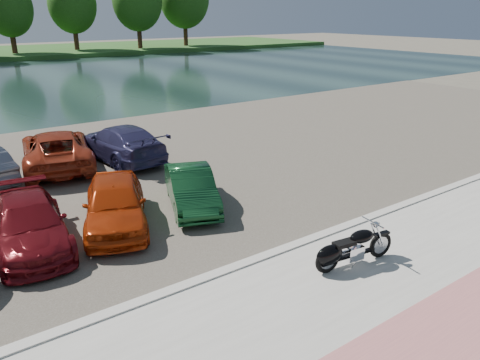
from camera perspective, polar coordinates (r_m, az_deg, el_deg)
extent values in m
plane|color=#595447|center=(11.66, 14.24, -11.55)|extent=(200.00, 200.00, 0.00)
cube|color=#A7A59D|center=(11.14, 18.26, -13.30)|extent=(60.00, 6.00, 0.10)
cube|color=#A65D65|center=(10.50, 25.09, -16.16)|extent=(60.00, 2.00, 0.01)
cube|color=#A7A59D|center=(12.79, 7.41, -7.73)|extent=(60.00, 0.30, 0.14)
cube|color=#454238|center=(19.80, -10.61, 2.03)|extent=(60.00, 18.00, 0.04)
cube|color=#182C2A|center=(47.20, -26.43, 10.54)|extent=(120.00, 40.00, 0.00)
cylinder|color=#382014|center=(73.54, -25.98, 15.48)|extent=(0.70, 0.70, 4.50)
ellipsoid|color=#183C10|center=(73.48, -26.42, 18.26)|extent=(6.30, 6.30, 7.56)
cylinder|color=#382014|center=(77.09, -19.43, 16.59)|extent=(0.70, 0.70, 4.95)
ellipsoid|color=#183C10|center=(77.05, -19.78, 19.52)|extent=(6.93, 6.93, 8.32)
cylinder|color=#382014|center=(77.66, -12.19, 17.42)|extent=(0.70, 0.70, 5.40)
ellipsoid|color=#183C10|center=(77.63, -12.43, 20.60)|extent=(7.56, 7.56, 9.07)
cylinder|color=#382014|center=(82.98, -6.68, 17.99)|extent=(0.70, 0.70, 5.85)
torus|color=black|center=(12.36, 16.72, -7.57)|extent=(0.69, 0.22, 0.68)
torus|color=black|center=(11.37, 10.61, -9.55)|extent=(0.69, 0.22, 0.68)
cylinder|color=#B2B2B7|center=(12.36, 16.72, -7.57)|extent=(0.46, 0.13, 0.46)
cylinder|color=#B2B2B7|center=(11.37, 10.61, -9.55)|extent=(0.46, 0.13, 0.46)
cylinder|color=silver|center=(12.07, 16.71, -6.62)|extent=(0.33, 0.10, 0.63)
cylinder|color=silver|center=(12.20, 16.06, -6.27)|extent=(0.33, 0.10, 0.63)
cylinder|color=silver|center=(11.85, 15.89, -4.99)|extent=(0.14, 0.75, 0.04)
sphere|color=silver|center=(11.95, 16.21, -5.23)|extent=(0.18, 0.18, 0.16)
sphere|color=silver|center=(12.00, 16.45, -5.16)|extent=(0.12, 0.12, 0.11)
cube|color=black|center=(12.23, 16.87, -6.27)|extent=(0.47, 0.20, 0.06)
cube|color=black|center=(11.87, 13.78, -8.79)|extent=(1.20, 0.27, 0.08)
cube|color=silver|center=(11.81, 13.62, -8.55)|extent=(0.49, 0.38, 0.34)
cylinder|color=silver|center=(11.78, 14.07, -7.57)|extent=(0.27, 0.21, 0.27)
cylinder|color=silver|center=(11.66, 13.32, -7.80)|extent=(0.27, 0.21, 0.27)
ellipsoid|color=black|center=(11.78, 14.62, -6.68)|extent=(0.72, 0.45, 0.32)
cube|color=black|center=(11.49, 12.60, -7.56)|extent=(0.58, 0.36, 0.10)
ellipsoid|color=black|center=(11.34, 10.85, -8.96)|extent=(0.77, 0.44, 0.50)
cube|color=black|center=(11.34, 10.63, -9.33)|extent=(0.42, 0.24, 0.30)
cylinder|color=silver|center=(11.80, 11.94, -9.15)|extent=(1.10, 0.25, 0.09)
cylinder|color=silver|center=(11.76, 11.97, -8.81)|extent=(1.10, 0.25, 0.09)
cylinder|color=#B2B2B7|center=(11.74, 13.74, -9.97)|extent=(0.04, 0.14, 0.22)
imported|color=#620E14|center=(13.57, -24.29, -4.90)|extent=(2.31, 4.61, 1.28)
imported|color=#AE320B|center=(13.94, -14.98, -2.74)|extent=(3.15, 4.58, 1.45)
imported|color=#11401F|center=(14.95, -5.97, -0.98)|extent=(2.64, 4.05, 1.26)
imported|color=maroon|center=(20.04, -21.47, 3.50)|extent=(3.60, 5.83, 1.51)
imported|color=#2B2A51|center=(20.27, -14.34, 4.41)|extent=(2.50, 5.28, 1.49)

